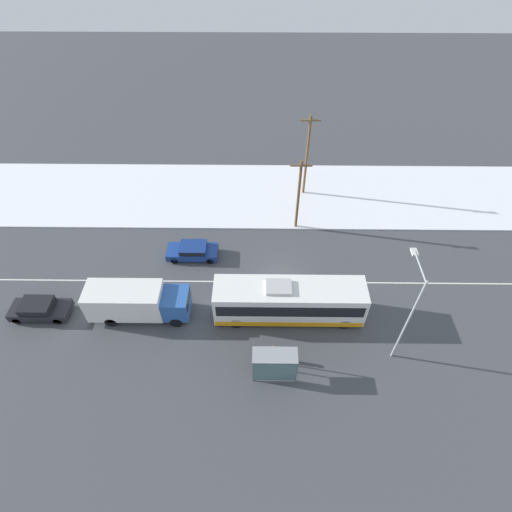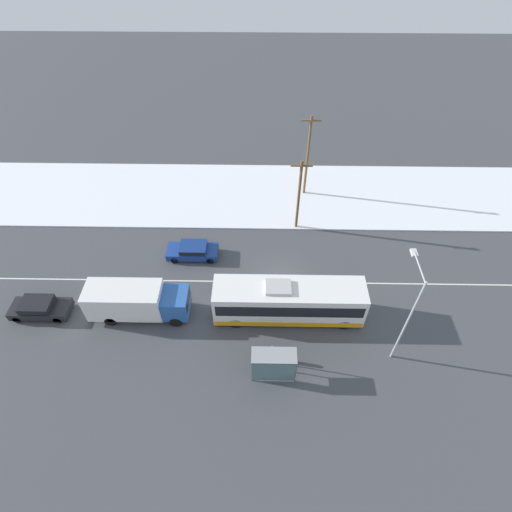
% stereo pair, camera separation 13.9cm
% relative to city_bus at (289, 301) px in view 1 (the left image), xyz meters
% --- Properties ---
extents(ground_plane, '(120.00, 120.00, 0.00)m').
position_rel_city_bus_xyz_m(ground_plane, '(-0.52, 3.18, -1.65)').
color(ground_plane, '#424449').
extents(snow_lot, '(80.00, 10.27, 0.12)m').
position_rel_city_bus_xyz_m(snow_lot, '(-0.52, 14.63, -1.59)').
color(snow_lot, white).
rests_on(snow_lot, ground_plane).
extents(lane_marking_center, '(60.00, 0.12, 0.00)m').
position_rel_city_bus_xyz_m(lane_marking_center, '(-0.52, 3.18, -1.65)').
color(lane_marking_center, silver).
rests_on(lane_marking_center, ground_plane).
extents(city_bus, '(10.93, 2.57, 3.39)m').
position_rel_city_bus_xyz_m(city_bus, '(0.00, 0.00, 0.00)').
color(city_bus, white).
rests_on(city_bus, ground_plane).
extents(box_truck, '(7.42, 2.30, 2.88)m').
position_rel_city_bus_xyz_m(box_truck, '(-11.21, -0.10, -0.05)').
color(box_truck, silver).
rests_on(box_truck, ground_plane).
extents(sedan_car, '(4.32, 1.80, 1.29)m').
position_rel_city_bus_xyz_m(sedan_car, '(-7.88, 5.99, -0.94)').
color(sedan_car, navy).
rests_on(sedan_car, ground_plane).
extents(parked_car_near_truck, '(4.34, 1.80, 1.40)m').
position_rel_city_bus_xyz_m(parked_car_near_truck, '(-18.63, -0.22, -0.88)').
color(parked_car_near_truck, black).
rests_on(parked_car_near_truck, ground_plane).
extents(pedestrian_at_stop, '(0.58, 0.26, 1.60)m').
position_rel_city_bus_xyz_m(pedestrian_at_stop, '(-1.23, -3.76, -0.67)').
color(pedestrian_at_stop, '#23232D').
rests_on(pedestrian_at_stop, ground_plane).
extents(bus_shelter, '(2.91, 1.20, 2.40)m').
position_rel_city_bus_xyz_m(bus_shelter, '(-1.15, -5.10, 0.02)').
color(bus_shelter, gray).
rests_on(bus_shelter, ground_plane).
extents(streetlamp, '(0.36, 2.83, 8.12)m').
position_rel_city_bus_xyz_m(streetlamp, '(7.10, -2.91, 3.44)').
color(streetlamp, '#9EA3A8').
rests_on(streetlamp, ground_plane).
extents(utility_pole_roadside, '(1.80, 0.24, 7.20)m').
position_rel_city_bus_xyz_m(utility_pole_roadside, '(1.15, 9.85, 2.13)').
color(utility_pole_roadside, brown).
rests_on(utility_pole_roadside, ground_plane).
extents(utility_pole_snowlot, '(1.80, 0.24, 8.44)m').
position_rel_city_bus_xyz_m(utility_pole_snowlot, '(2.21, 14.97, 2.75)').
color(utility_pole_snowlot, brown).
rests_on(utility_pole_snowlot, ground_plane).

